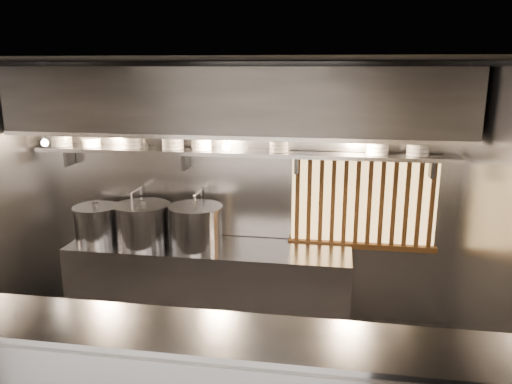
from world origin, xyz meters
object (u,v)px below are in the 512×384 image
(stock_pot_mid, at_px, (143,224))
(heat_lamp, at_px, (43,137))
(stock_pot_left, at_px, (97,223))
(stock_pot_right, at_px, (196,227))
(pendant_bulb, at_px, (227,146))

(stock_pot_mid, bearing_deg, heat_lamp, -163.93)
(stock_pot_left, bearing_deg, heat_lamp, -139.02)
(stock_pot_left, distance_m, stock_pot_mid, 0.55)
(stock_pot_mid, xyz_separation_m, stock_pot_right, (0.59, -0.02, 0.01))
(stock_pot_mid, bearing_deg, stock_pot_right, -1.90)
(heat_lamp, xyz_separation_m, stock_pot_right, (1.48, 0.24, -0.94))
(stock_pot_right, bearing_deg, stock_pot_mid, 178.10)
(pendant_bulb, bearing_deg, heat_lamp, -169.00)
(stock_pot_mid, distance_m, stock_pot_right, 0.59)
(heat_lamp, xyz_separation_m, stock_pot_left, (0.35, 0.30, -0.98))
(heat_lamp, relative_size, pendant_bulb, 1.87)
(heat_lamp, height_order, stock_pot_left, heat_lamp)
(stock_pot_left, height_order, stock_pot_mid, stock_pot_mid)
(pendant_bulb, relative_size, stock_pot_left, 0.33)
(stock_pot_mid, relative_size, stock_pot_right, 1.03)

